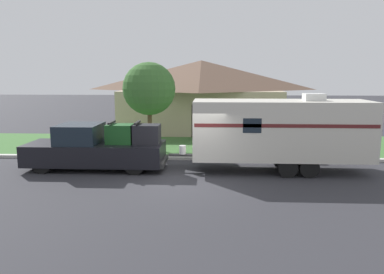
{
  "coord_description": "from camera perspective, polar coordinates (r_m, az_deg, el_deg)",
  "views": [
    {
      "loc": [
        0.69,
        -13.44,
        3.96
      ],
      "look_at": [
        -0.1,
        1.84,
        1.4
      ],
      "focal_mm": 35.0,
      "sensor_mm": 36.0,
      "label": 1
    }
  ],
  "objects": [
    {
      "name": "ground_plane",
      "position": [
        14.03,
        0.04,
        -6.9
      ],
      "size": [
        120.0,
        120.0,
        0.0
      ],
      "primitive_type": "plane",
      "color": "#2D2D33"
    },
    {
      "name": "curb_strip",
      "position": [
        17.64,
        0.66,
        -3.25
      ],
      "size": [
        80.0,
        0.3,
        0.14
      ],
      "color": "beige",
      "rests_on": "ground_plane"
    },
    {
      "name": "lawn_strip",
      "position": [
        21.22,
        1.06,
        -1.22
      ],
      "size": [
        80.0,
        7.0,
        0.03
      ],
      "color": "#3D6B33",
      "rests_on": "ground_plane"
    },
    {
      "name": "house_across_street",
      "position": [
        27.23,
        1.41,
        6.57
      ],
      "size": [
        11.65,
        8.05,
        4.97
      ],
      "color": "tan",
      "rests_on": "ground_plane"
    },
    {
      "name": "pickup_truck",
      "position": [
        16.32,
        -14.27,
        -1.67
      ],
      "size": [
        5.86,
        2.09,
        2.03
      ],
      "color": "black",
      "rests_on": "ground_plane"
    },
    {
      "name": "travel_trailer",
      "position": [
        15.71,
        13.36,
        1.1
      ],
      "size": [
        8.15,
        2.28,
        3.21
      ],
      "color": "black",
      "rests_on": "ground_plane"
    },
    {
      "name": "mailbox",
      "position": [
        18.38,
        14.75,
        0.16
      ],
      "size": [
        0.48,
        0.2,
        1.41
      ],
      "color": "brown",
      "rests_on": "ground_plane"
    },
    {
      "name": "tree_in_yard",
      "position": [
        20.02,
        -6.54,
        7.29
      ],
      "size": [
        2.79,
        2.79,
        4.62
      ],
      "color": "brown",
      "rests_on": "ground_plane"
    }
  ]
}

